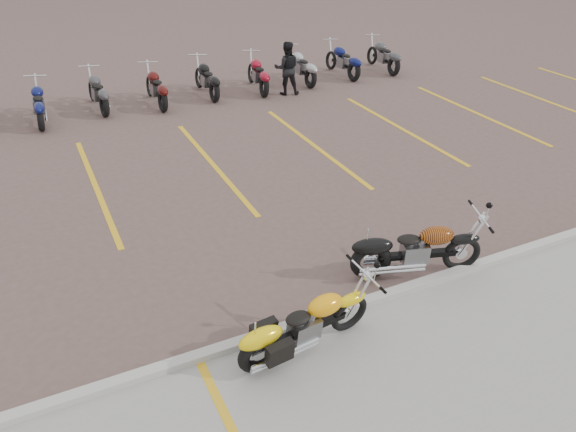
% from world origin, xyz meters
% --- Properties ---
extents(ground, '(100.00, 100.00, 0.00)m').
position_xyz_m(ground, '(0.00, 0.00, 0.00)').
color(ground, brown).
rests_on(ground, ground).
extents(curb, '(60.00, 0.18, 0.12)m').
position_xyz_m(curb, '(0.00, -2.00, 0.06)').
color(curb, '#ADAAA3').
rests_on(curb, ground).
extents(parking_stripes, '(38.00, 5.50, 0.01)m').
position_xyz_m(parking_stripes, '(0.00, 4.00, 0.00)').
color(parking_stripes, gold).
rests_on(parking_stripes, ground).
extents(yellow_cruiser, '(2.13, 0.42, 0.88)m').
position_xyz_m(yellow_cruiser, '(-0.92, -2.43, 0.44)').
color(yellow_cruiser, black).
rests_on(yellow_cruiser, ground).
extents(flame_cruiser, '(2.19, 0.82, 0.93)m').
position_xyz_m(flame_cruiser, '(1.56, -1.63, 0.46)').
color(flame_cruiser, black).
rests_on(flame_cruiser, ground).
extents(person_b, '(0.97, 0.86, 1.64)m').
position_xyz_m(person_b, '(3.89, 8.04, 0.82)').
color(person_b, black).
rests_on(person_b, ground).
extents(bg_bike_row, '(17.23, 2.03, 1.10)m').
position_xyz_m(bg_bike_row, '(-0.11, 9.07, 0.55)').
color(bg_bike_row, black).
rests_on(bg_bike_row, ground).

